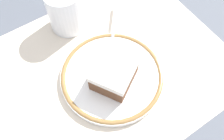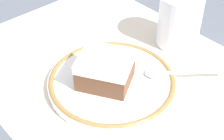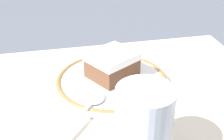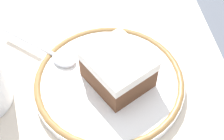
% 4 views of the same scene
% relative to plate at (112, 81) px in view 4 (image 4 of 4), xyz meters
% --- Properties ---
extents(ground_plane, '(2.40, 2.40, 0.00)m').
position_rel_plate_xyz_m(ground_plane, '(0.02, -0.03, -0.01)').
color(ground_plane, '#4C515B').
extents(placemat, '(0.56, 0.41, 0.00)m').
position_rel_plate_xyz_m(placemat, '(0.02, -0.03, -0.01)').
color(placemat, beige).
rests_on(placemat, ground_plane).
extents(plate, '(0.21, 0.21, 0.02)m').
position_rel_plate_xyz_m(plate, '(0.00, 0.00, 0.00)').
color(plate, white).
rests_on(plate, placemat).
extents(cake_slice, '(0.11, 0.10, 0.05)m').
position_rel_plate_xyz_m(cake_slice, '(0.00, 0.01, 0.03)').
color(cake_slice, brown).
rests_on(cake_slice, plate).
extents(spoon, '(0.10, 0.12, 0.01)m').
position_rel_plate_xyz_m(spoon, '(-0.05, -0.08, 0.01)').
color(spoon, silver).
rests_on(spoon, plate).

